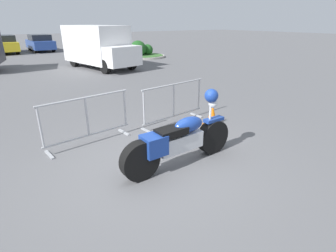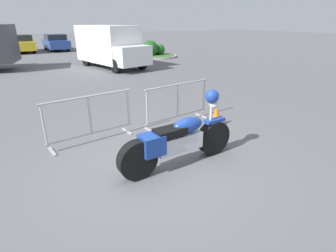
{
  "view_description": "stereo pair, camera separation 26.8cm",
  "coord_description": "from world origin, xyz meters",
  "px_view_note": "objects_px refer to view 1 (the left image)",
  "views": [
    {
      "loc": [
        -2.22,
        -3.73,
        2.54
      ],
      "look_at": [
        0.37,
        0.2,
        0.65
      ],
      "focal_mm": 28.0,
      "sensor_mm": 36.0,
      "label": 1
    },
    {
      "loc": [
        -1.99,
        -3.87,
        2.54
      ],
      "look_at": [
        0.37,
        0.2,
        0.65
      ],
      "focal_mm": 28.0,
      "sensor_mm": 36.0,
      "label": 2
    }
  ],
  "objects_px": {
    "crowd_barrier_far": "(174,103)",
    "delivery_van": "(98,46)",
    "motorcycle": "(180,139)",
    "crowd_barrier_near": "(87,120)",
    "traffic_cone": "(212,115)",
    "parked_car_yellow": "(4,44)",
    "parked_car_blue": "(40,43)"
  },
  "relations": [
    {
      "from": "parked_car_yellow",
      "to": "traffic_cone",
      "type": "height_order",
      "value": "parked_car_yellow"
    },
    {
      "from": "crowd_barrier_near",
      "to": "parked_car_yellow",
      "type": "bearing_deg",
      "value": 90.98
    },
    {
      "from": "crowd_barrier_near",
      "to": "delivery_van",
      "type": "height_order",
      "value": "delivery_van"
    },
    {
      "from": "crowd_barrier_near",
      "to": "parked_car_blue",
      "type": "bearing_deg",
      "value": 83.47
    },
    {
      "from": "parked_car_blue",
      "to": "motorcycle",
      "type": "bearing_deg",
      "value": 174.31
    },
    {
      "from": "motorcycle",
      "to": "parked_car_yellow",
      "type": "relative_size",
      "value": 0.55
    },
    {
      "from": "motorcycle",
      "to": "crowd_barrier_far",
      "type": "distance_m",
      "value": 2.17
    },
    {
      "from": "parked_car_blue",
      "to": "traffic_cone",
      "type": "bearing_deg",
      "value": 179.03
    },
    {
      "from": "crowd_barrier_near",
      "to": "delivery_van",
      "type": "bearing_deg",
      "value": 68.96
    },
    {
      "from": "delivery_van",
      "to": "traffic_cone",
      "type": "distance_m",
      "value": 10.47
    },
    {
      "from": "crowd_barrier_far",
      "to": "delivery_van",
      "type": "bearing_deg",
      "value": 81.37
    },
    {
      "from": "traffic_cone",
      "to": "motorcycle",
      "type": "bearing_deg",
      "value": -147.9
    },
    {
      "from": "crowd_barrier_near",
      "to": "parked_car_blue",
      "type": "height_order",
      "value": "parked_car_blue"
    },
    {
      "from": "crowd_barrier_near",
      "to": "crowd_barrier_far",
      "type": "distance_m",
      "value": 2.27
    },
    {
      "from": "motorcycle",
      "to": "traffic_cone",
      "type": "distance_m",
      "value": 2.23
    },
    {
      "from": "motorcycle",
      "to": "traffic_cone",
      "type": "bearing_deg",
      "value": 29.72
    },
    {
      "from": "crowd_barrier_near",
      "to": "delivery_van",
      "type": "distance_m",
      "value": 10.45
    },
    {
      "from": "delivery_van",
      "to": "traffic_cone",
      "type": "relative_size",
      "value": 8.99
    },
    {
      "from": "parked_car_blue",
      "to": "traffic_cone",
      "type": "distance_m",
      "value": 21.97
    },
    {
      "from": "motorcycle",
      "to": "traffic_cone",
      "type": "relative_size",
      "value": 4.08
    },
    {
      "from": "delivery_van",
      "to": "traffic_cone",
      "type": "xyz_separation_m",
      "value": [
        -0.73,
        -10.41,
        -0.95
      ]
    },
    {
      "from": "parked_car_yellow",
      "to": "motorcycle",
      "type": "bearing_deg",
      "value": -178.75
    },
    {
      "from": "crowd_barrier_far",
      "to": "parked_car_yellow",
      "type": "relative_size",
      "value": 0.46
    },
    {
      "from": "crowd_barrier_far",
      "to": "traffic_cone",
      "type": "distance_m",
      "value": 1.04
    },
    {
      "from": "motorcycle",
      "to": "crowd_barrier_far",
      "type": "height_order",
      "value": "motorcycle"
    },
    {
      "from": "crowd_barrier_far",
      "to": "traffic_cone",
      "type": "bearing_deg",
      "value": -42.08
    },
    {
      "from": "parked_car_yellow",
      "to": "crowd_barrier_far",
      "type": "bearing_deg",
      "value": -175.38
    },
    {
      "from": "crowd_barrier_far",
      "to": "delivery_van",
      "type": "distance_m",
      "value": 9.87
    },
    {
      "from": "motorcycle",
      "to": "delivery_van",
      "type": "relative_size",
      "value": 0.45
    },
    {
      "from": "crowd_barrier_far",
      "to": "parked_car_blue",
      "type": "relative_size",
      "value": 0.46
    },
    {
      "from": "parked_car_yellow",
      "to": "parked_car_blue",
      "type": "bearing_deg",
      "value": -89.62
    },
    {
      "from": "crowd_barrier_near",
      "to": "crowd_barrier_far",
      "type": "bearing_deg",
      "value": 0.0
    }
  ]
}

